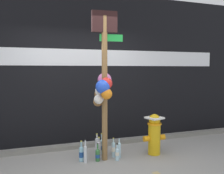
% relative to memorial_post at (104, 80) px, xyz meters
% --- Properties ---
extents(ground_plane, '(14.00, 14.00, 0.00)m').
position_rel_memorial_post_xyz_m(ground_plane, '(-0.17, -0.42, -1.42)').
color(ground_plane, gray).
extents(building_wall, '(10.00, 0.21, 3.27)m').
position_rel_memorial_post_xyz_m(building_wall, '(-0.17, 1.29, 0.21)').
color(building_wall, black).
rests_on(building_wall, ground_plane).
extents(curb_strip, '(8.00, 0.12, 0.08)m').
position_rel_memorial_post_xyz_m(curb_strip, '(-0.17, 0.79, -1.38)').
color(curb_strip, slate).
rests_on(curb_strip, ground_plane).
extents(memorial_post, '(0.55, 0.61, 2.59)m').
position_rel_memorial_post_xyz_m(memorial_post, '(0.00, 0.00, 0.00)').
color(memorial_post, olive).
rests_on(memorial_post, ground_plane).
extents(fire_hydrant, '(0.43, 0.34, 0.76)m').
position_rel_memorial_post_xyz_m(fire_hydrant, '(0.98, -0.03, -1.02)').
color(fire_hydrant, gold).
rests_on(fire_hydrant, ground_plane).
extents(bottle_0, '(0.07, 0.07, 0.39)m').
position_rel_memorial_post_xyz_m(bottle_0, '(0.05, 0.31, -1.27)').
color(bottle_0, '#B2DBEA').
rests_on(bottle_0, ground_plane).
extents(bottle_1, '(0.08, 0.08, 0.38)m').
position_rel_memorial_post_xyz_m(bottle_1, '(-0.06, 0.13, -1.26)').
color(bottle_1, silver).
rests_on(bottle_1, ground_plane).
extents(bottle_2, '(0.08, 0.08, 0.32)m').
position_rel_memorial_post_xyz_m(bottle_2, '(-0.12, -0.02, -1.31)').
color(bottle_2, '#337038').
rests_on(bottle_2, ground_plane).
extents(bottle_3, '(0.06, 0.06, 0.40)m').
position_rel_memorial_post_xyz_m(bottle_3, '(-0.34, -0.02, -1.26)').
color(bottle_3, silver).
rests_on(bottle_3, ground_plane).
extents(bottle_4, '(0.07, 0.07, 0.30)m').
position_rel_memorial_post_xyz_m(bottle_4, '(0.21, -0.11, -1.30)').
color(bottle_4, '#B2DBEA').
rests_on(bottle_4, ground_plane).
extents(bottle_5, '(0.06, 0.06, 0.37)m').
position_rel_memorial_post_xyz_m(bottle_5, '(0.29, 0.00, -1.27)').
color(bottle_5, '#B2DBEA').
rests_on(bottle_5, ground_plane).
extents(bottle_6, '(0.07, 0.07, 0.41)m').
position_rel_memorial_post_xyz_m(bottle_6, '(0.08, 0.21, -1.25)').
color(bottle_6, brown).
rests_on(bottle_6, ground_plane).
extents(bottle_7, '(0.07, 0.07, 0.40)m').
position_rel_memorial_post_xyz_m(bottle_7, '(-0.04, 0.31, -1.25)').
color(bottle_7, silver).
rests_on(bottle_7, ground_plane).
extents(bottle_8, '(0.08, 0.08, 0.36)m').
position_rel_memorial_post_xyz_m(bottle_8, '(-0.39, 0.07, -1.28)').
color(bottle_8, '#93CCE0').
rests_on(bottle_8, ground_plane).
extents(bottle_9, '(0.07, 0.07, 0.36)m').
position_rel_memorial_post_xyz_m(bottle_9, '(0.20, 0.07, -1.27)').
color(bottle_9, '#B2DBEA').
rests_on(bottle_9, ground_plane).
extents(litter_0, '(0.11, 0.16, 0.01)m').
position_rel_memorial_post_xyz_m(litter_0, '(0.59, -0.83, -1.42)').
color(litter_0, tan).
rests_on(litter_0, ground_plane).
extents(litter_2, '(0.15, 0.14, 0.01)m').
position_rel_memorial_post_xyz_m(litter_2, '(1.27, 0.80, -1.42)').
color(litter_2, tan).
rests_on(litter_2, ground_plane).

